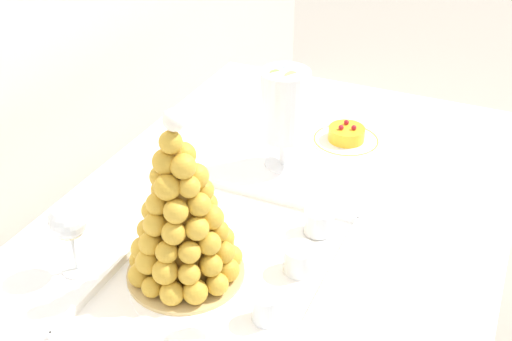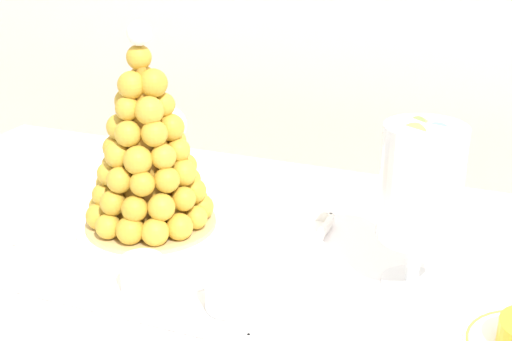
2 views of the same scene
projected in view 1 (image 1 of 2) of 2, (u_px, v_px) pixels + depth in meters
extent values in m
cylinder|color=brown|center=(469.00, 236.00, 1.99)|extent=(0.04, 0.04, 0.77)
cylinder|color=brown|center=(244.00, 180.00, 2.26)|extent=(0.04, 0.04, 0.77)
cube|color=brown|center=(266.00, 236.00, 1.37)|extent=(1.55, 0.91, 0.02)
cube|color=white|center=(266.00, 231.00, 1.36)|extent=(1.61, 0.97, 0.00)
cube|color=white|center=(91.00, 222.00, 1.60)|extent=(1.61, 0.01, 0.25)
cube|color=white|center=(364.00, 122.00, 2.05)|extent=(0.01, 0.97, 0.25)
cube|color=white|center=(222.00, 276.00, 1.23)|extent=(0.54, 0.39, 0.01)
cube|color=white|center=(317.00, 301.00, 1.16)|extent=(0.54, 0.01, 0.02)
cube|color=white|center=(136.00, 245.00, 1.30)|extent=(0.54, 0.01, 0.02)
cube|color=white|center=(275.00, 199.00, 1.44)|extent=(0.01, 0.39, 0.02)
cylinder|color=white|center=(222.00, 275.00, 1.23)|extent=(0.36, 0.36, 0.00)
cylinder|color=tan|center=(186.00, 272.00, 1.23)|extent=(0.23, 0.23, 0.01)
cone|color=#AE7E26|center=(181.00, 207.00, 1.15)|extent=(0.15, 0.15, 0.31)
sphere|color=gold|center=(207.00, 235.00, 1.29)|extent=(0.04, 0.04, 0.04)
sphere|color=gold|center=(187.00, 233.00, 1.29)|extent=(0.05, 0.05, 0.05)
sphere|color=gold|center=(166.00, 237.00, 1.28)|extent=(0.05, 0.05, 0.05)
sphere|color=gold|center=(149.00, 246.00, 1.26)|extent=(0.04, 0.04, 0.04)
sphere|color=gold|center=(140.00, 260.00, 1.22)|extent=(0.04, 0.04, 0.04)
sphere|color=gold|center=(141.00, 275.00, 1.19)|extent=(0.05, 0.05, 0.05)
sphere|color=gold|center=(152.00, 287.00, 1.16)|extent=(0.04, 0.04, 0.04)
sphere|color=gold|center=(172.00, 293.00, 1.14)|extent=(0.05, 0.05, 0.05)
sphere|color=gold|center=(195.00, 292.00, 1.15)|extent=(0.05, 0.05, 0.05)
sphere|color=gold|center=(216.00, 284.00, 1.16)|extent=(0.04, 0.04, 0.04)
sphere|color=gold|center=(229.00, 270.00, 1.20)|extent=(0.05, 0.05, 0.05)
sphere|color=gold|center=(231.00, 256.00, 1.23)|extent=(0.05, 0.05, 0.05)
sphere|color=gold|center=(223.00, 244.00, 1.26)|extent=(0.05, 0.05, 0.05)
sphere|color=gold|center=(191.00, 222.00, 1.26)|extent=(0.05, 0.05, 0.05)
sphere|color=gold|center=(169.00, 223.00, 1.25)|extent=(0.04, 0.04, 0.04)
sphere|color=gold|center=(151.00, 234.00, 1.23)|extent=(0.04, 0.04, 0.04)
sphere|color=gold|center=(143.00, 249.00, 1.19)|extent=(0.05, 0.05, 0.05)
sphere|color=gold|center=(148.00, 262.00, 1.16)|extent=(0.05, 0.05, 0.05)
sphere|color=gold|center=(165.00, 272.00, 1.14)|extent=(0.05, 0.05, 0.05)
sphere|color=gold|center=(189.00, 274.00, 1.13)|extent=(0.04, 0.04, 0.04)
sphere|color=gold|center=(211.00, 265.00, 1.15)|extent=(0.04, 0.04, 0.04)
sphere|color=gold|center=(223.00, 253.00, 1.18)|extent=(0.04, 0.04, 0.04)
sphere|color=gold|center=(223.00, 238.00, 1.22)|extent=(0.05, 0.05, 0.05)
sphere|color=gold|center=(210.00, 226.00, 1.25)|extent=(0.04, 0.04, 0.04)
sphere|color=gold|center=(177.00, 211.00, 1.23)|extent=(0.04, 0.04, 0.04)
sphere|color=gold|center=(158.00, 217.00, 1.21)|extent=(0.05, 0.05, 0.05)
sphere|color=gold|center=(148.00, 229.00, 1.18)|extent=(0.04, 0.04, 0.04)
sphere|color=gold|center=(151.00, 243.00, 1.15)|extent=(0.05, 0.05, 0.05)
sphere|color=gold|center=(167.00, 252.00, 1.12)|extent=(0.04, 0.04, 0.04)
sphere|color=gold|center=(189.00, 252.00, 1.12)|extent=(0.04, 0.04, 0.04)
sphere|color=gold|center=(209.00, 243.00, 1.14)|extent=(0.04, 0.04, 0.04)
sphere|color=gold|center=(218.00, 231.00, 1.17)|extent=(0.04, 0.04, 0.04)
sphere|color=gold|center=(213.00, 218.00, 1.21)|extent=(0.04, 0.04, 0.04)
sphere|color=gold|center=(198.00, 210.00, 1.23)|extent=(0.05, 0.05, 0.05)
sphere|color=gold|center=(167.00, 199.00, 1.19)|extent=(0.04, 0.04, 0.04)
sphere|color=gold|center=(153.00, 211.00, 1.16)|extent=(0.04, 0.04, 0.04)
sphere|color=gold|center=(155.00, 224.00, 1.13)|extent=(0.04, 0.04, 0.04)
sphere|color=gold|center=(174.00, 233.00, 1.11)|extent=(0.04, 0.04, 0.04)
sphere|color=gold|center=(197.00, 229.00, 1.12)|extent=(0.04, 0.04, 0.04)
sphere|color=gold|center=(211.00, 217.00, 1.15)|extent=(0.05, 0.05, 0.05)
sphere|color=gold|center=(207.00, 203.00, 1.18)|extent=(0.04, 0.04, 0.04)
sphere|color=gold|center=(189.00, 198.00, 1.20)|extent=(0.04, 0.04, 0.04)
sphere|color=gold|center=(162.00, 190.00, 1.16)|extent=(0.04, 0.04, 0.04)
sphere|color=gold|center=(157.00, 204.00, 1.12)|extent=(0.04, 0.04, 0.04)
sphere|color=gold|center=(176.00, 211.00, 1.10)|extent=(0.05, 0.05, 0.05)
sphere|color=gold|center=(199.00, 205.00, 1.11)|extent=(0.04, 0.04, 0.04)
sphere|color=gold|center=(202.00, 190.00, 1.15)|extent=(0.04, 0.04, 0.04)
sphere|color=gold|center=(184.00, 184.00, 1.17)|extent=(0.05, 0.05, 0.05)
sphere|color=gold|center=(162.00, 177.00, 1.12)|extent=(0.05, 0.05, 0.05)
sphere|color=gold|center=(167.00, 187.00, 1.09)|extent=(0.05, 0.05, 0.05)
sphere|color=gold|center=(189.00, 187.00, 1.09)|extent=(0.04, 0.04, 0.04)
sphere|color=gold|center=(196.00, 176.00, 1.13)|extent=(0.05, 0.05, 0.05)
sphere|color=gold|center=(179.00, 170.00, 1.14)|extent=(0.04, 0.04, 0.04)
sphere|color=gold|center=(165.00, 162.00, 1.09)|extent=(0.05, 0.05, 0.05)
sphere|color=gold|center=(183.00, 166.00, 1.08)|extent=(0.05, 0.05, 0.05)
sphere|color=gold|center=(183.00, 155.00, 1.11)|extent=(0.05, 0.05, 0.05)
sphere|color=gold|center=(171.00, 142.00, 1.07)|extent=(0.04, 0.04, 0.04)
sphere|color=white|center=(174.00, 120.00, 1.05)|extent=(0.04, 0.04, 0.04)
cylinder|color=silver|center=(266.00, 308.00, 1.12)|extent=(0.05, 0.05, 0.06)
cylinder|color=brown|center=(266.00, 314.00, 1.12)|extent=(0.05, 0.05, 0.02)
cylinder|color=#8C603D|center=(266.00, 306.00, 1.11)|extent=(0.05, 0.05, 0.02)
sphere|color=brown|center=(264.00, 303.00, 1.10)|extent=(0.01, 0.01, 0.01)
cylinder|color=silver|center=(300.00, 259.00, 1.23)|extent=(0.06, 0.06, 0.06)
cylinder|color=#F4EAC6|center=(299.00, 265.00, 1.24)|extent=(0.06, 0.06, 0.02)
cylinder|color=white|center=(300.00, 258.00, 1.22)|extent=(0.06, 0.06, 0.02)
sphere|color=brown|center=(304.00, 252.00, 1.22)|extent=(0.02, 0.02, 0.02)
cylinder|color=silver|center=(319.00, 221.00, 1.33)|extent=(0.06, 0.06, 0.05)
cylinder|color=gold|center=(318.00, 227.00, 1.34)|extent=(0.06, 0.06, 0.02)
cylinder|color=#EAC166|center=(319.00, 219.00, 1.33)|extent=(0.06, 0.06, 0.02)
sphere|color=brown|center=(317.00, 214.00, 1.33)|extent=(0.02, 0.02, 0.02)
cylinder|color=white|center=(283.00, 164.00, 1.59)|extent=(0.09, 0.09, 0.01)
cylinder|color=white|center=(283.00, 150.00, 1.57)|extent=(0.02, 0.02, 0.08)
cylinder|color=white|center=(285.00, 105.00, 1.50)|extent=(0.12, 0.12, 0.17)
cylinder|color=#72B2E0|center=(286.00, 125.00, 1.56)|extent=(0.06, 0.05, 0.05)
cylinder|color=yellow|center=(275.00, 130.00, 1.54)|extent=(0.04, 0.04, 0.04)
cylinder|color=#E54C47|center=(290.00, 134.00, 1.52)|extent=(0.06, 0.05, 0.05)
cylinder|color=yellow|center=(279.00, 119.00, 1.55)|extent=(0.05, 0.04, 0.05)
cylinder|color=#D199D8|center=(280.00, 124.00, 1.52)|extent=(0.05, 0.04, 0.05)
cylinder|color=brown|center=(290.00, 124.00, 1.52)|extent=(0.05, 0.04, 0.05)
cylinder|color=#9ED860|center=(279.00, 114.00, 1.52)|extent=(0.04, 0.04, 0.02)
cylinder|color=#9ED860|center=(280.00, 120.00, 1.50)|extent=(0.05, 0.04, 0.05)
cylinder|color=#F9A54C|center=(290.00, 115.00, 1.52)|extent=(0.05, 0.04, 0.05)
cylinder|color=#9ED860|center=(272.00, 107.00, 1.51)|extent=(0.05, 0.05, 0.03)
cylinder|color=#F9A54C|center=(282.00, 111.00, 1.49)|extent=(0.06, 0.04, 0.05)
cylinder|color=#72B2E0|center=(291.00, 110.00, 1.50)|extent=(0.06, 0.04, 0.06)
cylinder|color=#9ED860|center=(285.00, 104.00, 1.52)|extent=(0.06, 0.04, 0.06)
cylinder|color=#F9A54C|center=(279.00, 102.00, 1.49)|extent=(0.04, 0.04, 0.04)
cylinder|color=yellow|center=(289.00, 104.00, 1.48)|extent=(0.05, 0.04, 0.05)
cylinder|color=brown|center=(297.00, 100.00, 1.50)|extent=(0.06, 0.05, 0.06)
cylinder|color=pink|center=(283.00, 99.00, 1.50)|extent=(0.04, 0.04, 0.02)
cylinder|color=#E54C47|center=(281.00, 96.00, 1.47)|extent=(0.05, 0.04, 0.04)
cylinder|color=pink|center=(294.00, 95.00, 1.47)|extent=(0.04, 0.04, 0.04)
cylinder|color=yellow|center=(289.00, 91.00, 1.49)|extent=(0.05, 0.05, 0.05)
cylinder|color=yellow|center=(273.00, 90.00, 1.50)|extent=(0.06, 0.04, 0.06)
cylinder|color=#E54C47|center=(284.00, 91.00, 1.45)|extent=(0.05, 0.04, 0.05)
cylinder|color=brown|center=(297.00, 84.00, 1.48)|extent=(0.05, 0.04, 0.04)
cylinder|color=#D199D8|center=(276.00, 83.00, 1.48)|extent=(0.05, 0.04, 0.04)
cylinder|color=#9ED860|center=(291.00, 82.00, 1.44)|extent=(0.06, 0.05, 0.06)
cylinder|color=#72B2E0|center=(288.00, 76.00, 1.47)|extent=(0.05, 0.05, 0.04)
cylinder|color=#9ED860|center=(275.00, 78.00, 1.46)|extent=(0.06, 0.04, 0.06)
cylinder|color=white|center=(346.00, 140.00, 1.69)|extent=(0.18, 0.18, 0.01)
torus|color=gold|center=(346.00, 139.00, 1.68)|extent=(0.17, 0.17, 0.00)
cylinder|color=yellow|center=(346.00, 134.00, 1.67)|extent=(0.10, 0.10, 0.04)
sphere|color=#A51923|center=(346.00, 122.00, 1.68)|extent=(0.01, 0.01, 0.01)
sphere|color=#A51923|center=(341.00, 127.00, 1.65)|extent=(0.01, 0.01, 0.01)
sphere|color=#A51923|center=(354.00, 128.00, 1.65)|extent=(0.01, 0.01, 0.01)
cylinder|color=silver|center=(78.00, 269.00, 1.25)|extent=(0.06, 0.06, 0.00)
cylinder|color=silver|center=(74.00, 252.00, 1.23)|extent=(0.01, 0.01, 0.09)
sphere|color=silver|center=(68.00, 220.00, 1.19)|extent=(0.07, 0.07, 0.07)
cylinder|color=#EAE08C|center=(69.00, 225.00, 1.19)|extent=(0.05, 0.05, 0.04)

